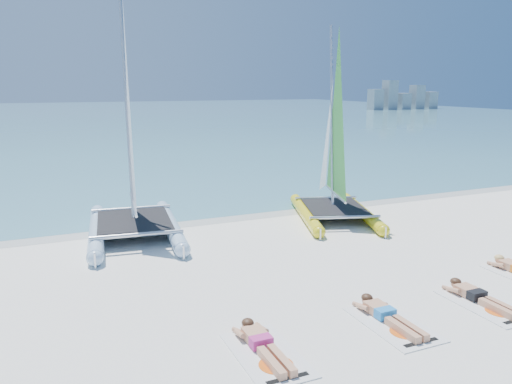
{
  "coord_description": "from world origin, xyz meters",
  "views": [
    {
      "loc": [
        -5.43,
        -9.71,
        4.35
      ],
      "look_at": [
        -0.71,
        1.2,
        1.77
      ],
      "focal_mm": 35.0,
      "sensor_mm": 36.0,
      "label": 1
    }
  ],
  "objects_px": {
    "sunbather_a": "(262,343)",
    "sunbather_c": "(478,296)",
    "catamaran_yellow": "(333,155)",
    "towel_b": "(393,324)",
    "sunbather_b": "(386,314)",
    "towel_c": "(485,305)",
    "catamaran_blue": "(131,162)",
    "towel_a": "(267,355)"
  },
  "relations": [
    {
      "from": "towel_a",
      "to": "towel_c",
      "type": "xyz_separation_m",
      "value": [
        4.82,
        -0.03,
        0.0
      ]
    },
    {
      "from": "sunbather_c",
      "to": "sunbather_b",
      "type": "bearing_deg",
      "value": 178.18
    },
    {
      "from": "towel_a",
      "to": "towel_c",
      "type": "relative_size",
      "value": 1.0
    },
    {
      "from": "sunbather_b",
      "to": "sunbather_c",
      "type": "relative_size",
      "value": 1.0
    },
    {
      "from": "catamaran_yellow",
      "to": "sunbather_a",
      "type": "height_order",
      "value": "catamaran_yellow"
    },
    {
      "from": "towel_c",
      "to": "sunbather_c",
      "type": "height_order",
      "value": "sunbather_c"
    },
    {
      "from": "catamaran_blue",
      "to": "sunbather_b",
      "type": "relative_size",
      "value": 4.2
    },
    {
      "from": "catamaran_yellow",
      "to": "sunbather_b",
      "type": "height_order",
      "value": "catamaran_yellow"
    },
    {
      "from": "catamaran_yellow",
      "to": "towel_c",
      "type": "distance_m",
      "value": 7.67
    },
    {
      "from": "sunbather_a",
      "to": "towel_b",
      "type": "xyz_separation_m",
      "value": [
        2.58,
        -0.15,
        -0.11
      ]
    },
    {
      "from": "sunbather_b",
      "to": "sunbather_c",
      "type": "height_order",
      "value": "same"
    },
    {
      "from": "catamaran_yellow",
      "to": "towel_b",
      "type": "relative_size",
      "value": 3.5
    },
    {
      "from": "catamaran_blue",
      "to": "towel_b",
      "type": "bearing_deg",
      "value": -59.53
    },
    {
      "from": "sunbather_b",
      "to": "towel_c",
      "type": "height_order",
      "value": "sunbather_b"
    },
    {
      "from": "catamaran_blue",
      "to": "catamaran_yellow",
      "type": "bearing_deg",
      "value": 3.26
    },
    {
      "from": "towel_a",
      "to": "towel_c",
      "type": "bearing_deg",
      "value": -0.34
    },
    {
      "from": "sunbather_b",
      "to": "sunbather_c",
      "type": "xyz_separation_m",
      "value": [
        2.24,
        -0.07,
        0.0
      ]
    },
    {
      "from": "catamaran_yellow",
      "to": "sunbather_c",
      "type": "bearing_deg",
      "value": -78.74
    },
    {
      "from": "catamaran_blue",
      "to": "towel_b",
      "type": "relative_size",
      "value": 3.92
    },
    {
      "from": "towel_b",
      "to": "sunbather_a",
      "type": "bearing_deg",
      "value": 176.69
    },
    {
      "from": "catamaran_blue",
      "to": "towel_a",
      "type": "xyz_separation_m",
      "value": [
        0.78,
        -7.71,
        -2.15
      ]
    },
    {
      "from": "sunbather_c",
      "to": "towel_a",
      "type": "bearing_deg",
      "value": -178.06
    },
    {
      "from": "towel_a",
      "to": "catamaran_yellow",
      "type": "bearing_deg",
      "value": 51.84
    },
    {
      "from": "catamaran_yellow",
      "to": "towel_b",
      "type": "height_order",
      "value": "catamaran_yellow"
    },
    {
      "from": "sunbather_c",
      "to": "towel_b",
      "type": "bearing_deg",
      "value": -176.92
    },
    {
      "from": "towel_b",
      "to": "sunbather_c",
      "type": "distance_m",
      "value": 2.25
    },
    {
      "from": "catamaran_blue",
      "to": "sunbather_c",
      "type": "height_order",
      "value": "catamaran_blue"
    },
    {
      "from": "towel_a",
      "to": "towel_c",
      "type": "distance_m",
      "value": 4.82
    },
    {
      "from": "sunbather_a",
      "to": "towel_c",
      "type": "height_order",
      "value": "sunbather_a"
    },
    {
      "from": "catamaran_yellow",
      "to": "towel_c",
      "type": "height_order",
      "value": "catamaran_yellow"
    },
    {
      "from": "catamaran_yellow",
      "to": "towel_c",
      "type": "xyz_separation_m",
      "value": [
        -0.92,
        -7.34,
        -2.03
      ]
    },
    {
      "from": "sunbather_a",
      "to": "towel_b",
      "type": "relative_size",
      "value": 0.93
    },
    {
      "from": "towel_b",
      "to": "towel_c",
      "type": "xyz_separation_m",
      "value": [
        2.24,
        -0.07,
        0.0
      ]
    },
    {
      "from": "sunbather_a",
      "to": "towel_c",
      "type": "relative_size",
      "value": 0.93
    },
    {
      "from": "towel_a",
      "to": "sunbather_c",
      "type": "xyz_separation_m",
      "value": [
        4.82,
        0.16,
        0.11
      ]
    },
    {
      "from": "sunbather_a",
      "to": "towel_b",
      "type": "height_order",
      "value": "sunbather_a"
    },
    {
      "from": "sunbather_b",
      "to": "towel_c",
      "type": "bearing_deg",
      "value": -6.69
    },
    {
      "from": "towel_c",
      "to": "sunbather_c",
      "type": "distance_m",
      "value": 0.22
    },
    {
      "from": "catamaran_yellow",
      "to": "towel_c",
      "type": "bearing_deg",
      "value": -78.55
    },
    {
      "from": "catamaran_yellow",
      "to": "sunbather_c",
      "type": "relative_size",
      "value": 3.75
    },
    {
      "from": "sunbather_a",
      "to": "sunbather_c",
      "type": "relative_size",
      "value": 1.0
    },
    {
      "from": "sunbather_a",
      "to": "sunbather_b",
      "type": "bearing_deg",
      "value": 0.95
    }
  ]
}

